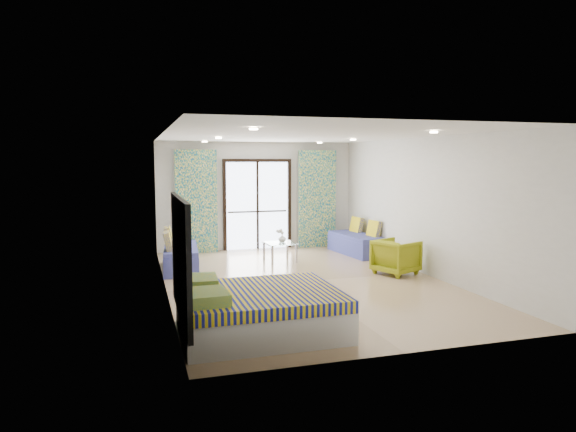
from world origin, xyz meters
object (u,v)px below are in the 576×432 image
object	(u,v)px
daybed_right	(357,243)
coffee_table	(280,245)
armchair	(396,255)
bed	(258,311)
daybed_left	(180,257)

from	to	relation	value
daybed_right	coffee_table	bearing A→B (deg)	-175.65
coffee_table	armchair	size ratio (longest dim) A/B	0.98
coffee_table	armchair	xyz separation A→B (m)	(1.86, -1.87, -0.00)
bed	coffee_table	bearing A→B (deg)	70.75
bed	armchair	world-z (taller)	armchair
bed	daybed_left	xyz separation A→B (m)	(-0.64, 4.26, -0.03)
daybed_right	coffee_table	xyz separation A→B (m)	(-2.03, -0.37, 0.12)
bed	armchair	distance (m)	4.31
daybed_left	daybed_right	xyz separation A→B (m)	(4.23, 0.58, -0.00)
daybed_left	armchair	size ratio (longest dim) A/B	2.36
daybed_left	coffee_table	size ratio (longest dim) A/B	2.40
bed	daybed_right	world-z (taller)	daybed_right
bed	coffee_table	xyz separation A→B (m)	(1.56, 4.48, 0.08)
coffee_table	armchair	distance (m)	2.63
daybed_left	coffee_table	world-z (taller)	daybed_left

